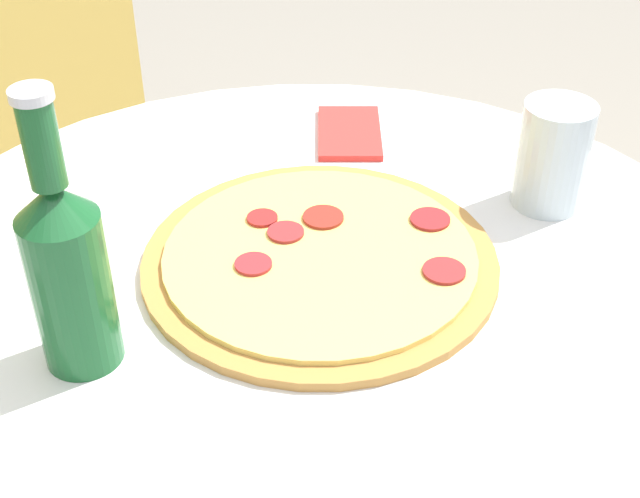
% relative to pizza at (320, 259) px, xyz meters
% --- Properties ---
extents(table, '(0.92, 0.92, 0.76)m').
position_rel_pizza_xyz_m(table, '(-0.05, -0.02, -0.20)').
color(table, silver).
rests_on(table, ground_plane).
extents(pizza, '(0.35, 0.35, 0.02)m').
position_rel_pizza_xyz_m(pizza, '(0.00, 0.00, 0.00)').
color(pizza, '#B77F3D').
rests_on(pizza, table).
extents(beer_bottle, '(0.07, 0.07, 0.26)m').
position_rel_pizza_xyz_m(beer_bottle, '(-0.21, 0.12, 0.09)').
color(beer_bottle, '#195628').
rests_on(beer_bottle, table).
extents(drinking_glass, '(0.08, 0.08, 0.12)m').
position_rel_pizza_xyz_m(drinking_glass, '(0.22, -0.16, 0.05)').
color(drinking_glass, silver).
rests_on(drinking_glass, table).
extents(napkin, '(0.15, 0.13, 0.01)m').
position_rel_pizza_xyz_m(napkin, '(0.25, 0.09, -0.00)').
color(napkin, red).
rests_on(napkin, table).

